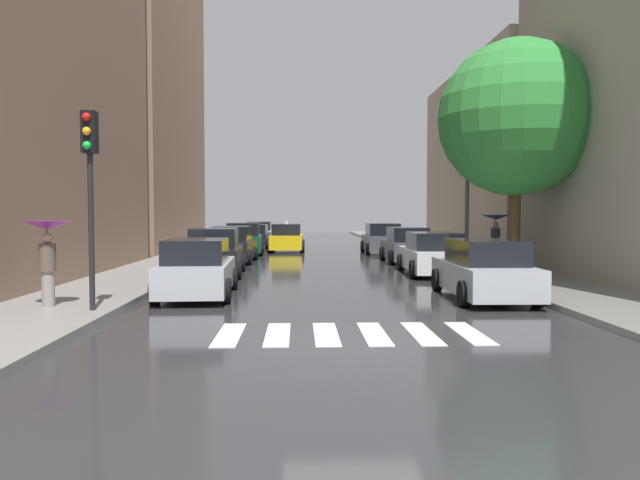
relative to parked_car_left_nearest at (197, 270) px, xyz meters
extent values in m
cube|color=#2E2E30|center=(3.70, 17.72, -0.76)|extent=(28.00, 72.00, 0.04)
cube|color=gray|center=(-2.80, 17.72, -0.66)|extent=(3.00, 72.00, 0.15)
cube|color=gray|center=(10.20, 17.72, -0.66)|extent=(3.00, 72.00, 0.15)
cube|color=silver|center=(1.45, -5.18, -0.73)|extent=(0.45, 2.20, 0.01)
cube|color=silver|center=(2.35, -5.18, -0.73)|extent=(0.45, 2.20, 0.01)
cube|color=silver|center=(3.25, -5.18, -0.73)|extent=(0.45, 2.20, 0.01)
cube|color=silver|center=(4.15, -5.18, -0.73)|extent=(0.45, 2.20, 0.01)
cube|color=silver|center=(5.05, -5.18, -0.73)|extent=(0.45, 2.20, 0.01)
cube|color=silver|center=(5.95, -5.18, -0.73)|extent=(0.45, 2.20, 0.01)
cube|color=#8C6B56|center=(-7.30, 21.24, 10.72)|extent=(6.00, 16.07, 22.92)
cube|color=#B2A38C|center=(14.70, 17.37, 4.41)|extent=(6.00, 16.27, 10.29)
cube|color=#B2B7BF|center=(0.00, 0.06, -0.18)|extent=(1.94, 4.37, 0.77)
cube|color=black|center=(0.01, -0.16, 0.52)|extent=(1.64, 2.43, 0.63)
cylinder|color=black|center=(-0.94, 1.44, -0.42)|extent=(0.25, 0.65, 0.64)
cylinder|color=black|center=(0.81, 1.51, -0.42)|extent=(0.25, 0.65, 0.64)
cylinder|color=black|center=(-0.82, -1.40, -0.42)|extent=(0.25, 0.65, 0.64)
cylinder|color=black|center=(0.93, -1.32, -0.42)|extent=(0.25, 0.65, 0.64)
cube|color=black|center=(-0.28, 5.49, -0.14)|extent=(1.99, 4.31, 0.85)
cube|color=black|center=(-0.27, 5.28, 0.64)|extent=(1.69, 2.40, 0.70)
cylinder|color=black|center=(-1.24, 6.84, -0.42)|extent=(0.25, 0.65, 0.64)
cylinder|color=black|center=(0.56, 6.93, -0.42)|extent=(0.25, 0.65, 0.64)
cylinder|color=black|center=(-1.12, 4.06, -0.42)|extent=(0.25, 0.65, 0.64)
cylinder|color=black|center=(0.68, 4.14, -0.42)|extent=(0.25, 0.65, 0.64)
cube|color=black|center=(-0.27, 11.29, -0.15)|extent=(1.89, 4.18, 0.82)
cube|color=black|center=(-0.28, 11.08, 0.60)|extent=(1.62, 2.31, 0.67)
cylinder|color=black|center=(-1.12, 12.68, -0.42)|extent=(0.24, 0.65, 0.64)
cylinder|color=black|center=(0.66, 12.63, -0.42)|extent=(0.24, 0.65, 0.64)
cylinder|color=black|center=(-1.19, 9.95, -0.42)|extent=(0.24, 0.65, 0.64)
cylinder|color=black|center=(0.58, 9.90, -0.42)|extent=(0.24, 0.65, 0.64)
cube|color=#0C4C2D|center=(-0.27, 16.67, -0.13)|extent=(2.09, 4.08, 0.86)
cube|color=black|center=(-0.26, 16.47, 0.64)|extent=(1.78, 2.27, 0.70)
cylinder|color=black|center=(-1.28, 17.95, -0.42)|extent=(0.25, 0.65, 0.64)
cylinder|color=black|center=(0.63, 18.03, -0.42)|extent=(0.25, 0.65, 0.64)
cylinder|color=black|center=(-1.17, 15.31, -0.42)|extent=(0.25, 0.65, 0.64)
cylinder|color=black|center=(0.75, 15.39, -0.42)|extent=(0.25, 0.65, 0.64)
cube|color=black|center=(-0.19, 23.45, -0.19)|extent=(2.02, 4.25, 0.74)
cube|color=black|center=(-0.20, 23.24, 0.49)|extent=(1.74, 2.36, 0.61)
cylinder|color=black|center=(-1.11, 24.86, -0.42)|extent=(0.24, 0.65, 0.64)
cylinder|color=black|center=(0.80, 24.81, -0.42)|extent=(0.24, 0.65, 0.64)
cylinder|color=black|center=(-1.18, 22.08, -0.42)|extent=(0.24, 0.65, 0.64)
cylinder|color=black|center=(0.73, 22.03, -0.42)|extent=(0.24, 0.65, 0.64)
cube|color=#B2B7BF|center=(-0.18, 29.12, -0.17)|extent=(1.96, 4.33, 0.79)
cube|color=black|center=(-0.18, 28.90, 0.56)|extent=(1.72, 2.39, 0.65)
cylinder|color=black|center=(-1.13, 30.55, -0.42)|extent=(0.23, 0.64, 0.64)
cylinder|color=black|center=(0.79, 30.53, -0.42)|extent=(0.23, 0.64, 0.64)
cylinder|color=black|center=(-1.16, 27.70, -0.42)|extent=(0.23, 0.64, 0.64)
cylinder|color=black|center=(0.77, 27.69, -0.42)|extent=(0.23, 0.64, 0.64)
cube|color=#B2B7BF|center=(7.65, -0.52, -0.18)|extent=(1.89, 4.72, 0.76)
cube|color=black|center=(7.64, -0.75, 0.51)|extent=(1.63, 2.61, 0.62)
cylinder|color=black|center=(6.78, 1.05, -0.42)|extent=(0.23, 0.64, 0.64)
cylinder|color=black|center=(8.57, 1.01, -0.42)|extent=(0.23, 0.64, 0.64)
cylinder|color=black|center=(6.72, -2.04, -0.42)|extent=(0.23, 0.64, 0.64)
cylinder|color=black|center=(8.51, -2.08, -0.42)|extent=(0.23, 0.64, 0.64)
cube|color=silver|center=(7.67, 5.73, -0.18)|extent=(2.01, 4.69, 0.76)
cube|color=black|center=(7.67, 5.50, 0.51)|extent=(1.73, 2.60, 0.62)
cylinder|color=black|center=(6.78, 7.29, -0.42)|extent=(0.24, 0.65, 0.64)
cylinder|color=black|center=(8.66, 7.23, -0.42)|extent=(0.24, 0.65, 0.64)
cylinder|color=black|center=(6.69, 4.23, -0.42)|extent=(0.24, 0.65, 0.64)
cylinder|color=black|center=(8.57, 4.17, -0.42)|extent=(0.24, 0.65, 0.64)
cube|color=#474C51|center=(7.69, 11.10, -0.17)|extent=(1.84, 4.08, 0.79)
cube|color=black|center=(7.69, 10.90, 0.55)|extent=(1.60, 2.25, 0.65)
cylinder|color=black|center=(6.77, 12.44, -0.42)|extent=(0.23, 0.64, 0.64)
cylinder|color=black|center=(8.57, 12.45, -0.42)|extent=(0.23, 0.64, 0.64)
cylinder|color=black|center=(6.80, 9.75, -0.42)|extent=(0.23, 0.64, 0.64)
cylinder|color=black|center=(8.60, 9.77, -0.42)|extent=(0.23, 0.64, 0.64)
cube|color=#474C51|center=(7.45, 17.45, -0.14)|extent=(1.94, 4.19, 0.83)
cube|color=black|center=(7.45, 17.24, 0.61)|extent=(1.70, 2.31, 0.68)
cylinder|color=black|center=(6.50, 18.83, -0.42)|extent=(0.22, 0.64, 0.64)
cylinder|color=black|center=(8.42, 18.82, -0.42)|extent=(0.22, 0.64, 0.64)
cylinder|color=black|center=(6.49, 16.07, -0.42)|extent=(0.22, 0.64, 0.64)
cylinder|color=black|center=(8.40, 16.06, -0.42)|extent=(0.22, 0.64, 0.64)
cube|color=yellow|center=(2.04, 19.47, -0.16)|extent=(1.94, 4.46, 0.80)
cube|color=black|center=(2.04, 19.25, 0.56)|extent=(1.68, 2.47, 0.65)
cube|color=#F2EDCC|center=(2.04, 19.25, 0.98)|extent=(0.21, 0.36, 0.18)
cylinder|color=black|center=(1.15, 20.95, -0.42)|extent=(0.23, 0.64, 0.64)
cylinder|color=black|center=(3.00, 20.91, -0.42)|extent=(0.23, 0.64, 0.64)
cylinder|color=black|center=(1.08, 18.03, -0.42)|extent=(0.23, 0.64, 0.64)
cylinder|color=black|center=(2.93, 17.99, -0.42)|extent=(0.23, 0.64, 0.64)
cylinder|color=gray|center=(-2.93, -2.56, -0.19)|extent=(0.28, 0.28, 0.80)
cylinder|color=brown|center=(-2.93, -2.56, 0.52)|extent=(0.36, 0.36, 0.63)
sphere|color=tan|center=(-2.93, -2.56, 0.96)|extent=(0.25, 0.25, 0.25)
cone|color=#8C1E8C|center=(-2.93, -2.56, 1.25)|extent=(1.00, 1.00, 0.20)
cylinder|color=#333338|center=(-2.93, -2.56, 0.89)|extent=(0.02, 0.02, 0.73)
cylinder|color=black|center=(10.52, 7.17, -0.16)|extent=(0.28, 0.28, 0.85)
cylinder|color=navy|center=(10.52, 7.17, 0.60)|extent=(0.36, 0.36, 0.67)
sphere|color=tan|center=(10.52, 7.17, 1.06)|extent=(0.26, 0.26, 0.26)
cone|color=navy|center=(10.52, 7.17, 1.36)|extent=(1.13, 1.13, 0.20)
cylinder|color=#333338|center=(10.52, 7.17, 0.98)|extent=(0.02, 0.02, 0.76)
cylinder|color=#513823|center=(10.18, 4.10, 0.96)|extent=(0.36, 0.36, 3.10)
sphere|color=#308636|center=(10.18, 4.10, 4.77)|extent=(5.31, 5.31, 5.31)
cylinder|color=black|center=(-1.75, -3.13, 1.11)|extent=(0.12, 0.12, 3.40)
cube|color=black|center=(-1.75, -3.13, 3.26)|extent=(0.30, 0.30, 0.90)
sphere|color=red|center=(-1.75, -3.31, 3.56)|extent=(0.18, 0.18, 0.18)
sphere|color=#F2A519|center=(-1.75, -3.31, 3.26)|extent=(0.18, 0.18, 0.18)
sphere|color=green|center=(-1.75, -3.31, 2.96)|extent=(0.18, 0.18, 0.18)
cylinder|color=#595B60|center=(9.25, 6.75, 2.94)|extent=(0.16, 0.16, 7.06)
ellipsoid|color=beige|center=(9.25, 6.75, 6.62)|extent=(0.60, 0.28, 0.24)
camera|label=1|loc=(2.74, -16.31, 1.52)|focal=33.78mm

